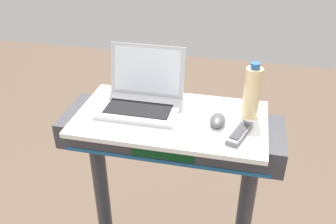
{
  "coord_description": "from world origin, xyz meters",
  "views": [
    {
      "loc": [
        0.27,
        -0.53,
        1.87
      ],
      "look_at": [
        0.0,
        0.65,
        1.15
      ],
      "focal_mm": 39.44,
      "sensor_mm": 36.0,
      "label": 1
    }
  ],
  "objects_px": {
    "water_bottle": "(252,92)",
    "computer_mouse": "(218,120)",
    "laptop": "(142,96)",
    "tv_remote": "(239,133)"
  },
  "relations": [
    {
      "from": "water_bottle",
      "to": "tv_remote",
      "type": "xyz_separation_m",
      "value": [
        -0.03,
        -0.15,
        -0.1
      ]
    },
    {
      "from": "water_bottle",
      "to": "laptop",
      "type": "bearing_deg",
      "value": -177.61
    },
    {
      "from": "laptop",
      "to": "tv_remote",
      "type": "relative_size",
      "value": 1.94
    },
    {
      "from": "tv_remote",
      "to": "computer_mouse",
      "type": "bearing_deg",
      "value": 144.62
    },
    {
      "from": "water_bottle",
      "to": "tv_remote",
      "type": "relative_size",
      "value": 1.37
    },
    {
      "from": "water_bottle",
      "to": "computer_mouse",
      "type": "bearing_deg",
      "value": -142.27
    },
    {
      "from": "computer_mouse",
      "to": "water_bottle",
      "type": "bearing_deg",
      "value": 37.99
    },
    {
      "from": "water_bottle",
      "to": "tv_remote",
      "type": "distance_m",
      "value": 0.18
    },
    {
      "from": "tv_remote",
      "to": "water_bottle",
      "type": "bearing_deg",
      "value": 78.91
    },
    {
      "from": "water_bottle",
      "to": "tv_remote",
      "type": "height_order",
      "value": "water_bottle"
    }
  ]
}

